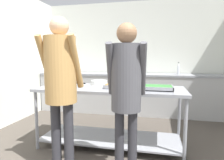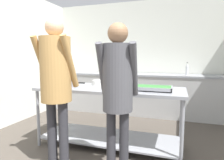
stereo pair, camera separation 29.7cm
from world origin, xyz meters
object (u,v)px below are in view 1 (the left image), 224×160
at_px(plate_stack, 99,83).
at_px(guest_serving_right, 126,84).
at_px(serving_tray_roast, 154,88).
at_px(guest_serving_left, 61,77).
at_px(water_bottle, 178,69).
at_px(sauce_pan, 66,85).
at_px(serving_tray_vegetables, 119,86).

height_order(plate_stack, guest_serving_right, guest_serving_right).
xyz_separation_m(plate_stack, serving_tray_roast, (0.86, -0.26, -0.01)).
bearing_deg(guest_serving_left, serving_tray_roast, 34.96).
xyz_separation_m(serving_tray_roast, guest_serving_left, (-1.02, -0.71, 0.19)).
distance_m(plate_stack, guest_serving_right, 1.14).
height_order(plate_stack, guest_serving_left, guest_serving_left).
bearing_deg(water_bottle, sauce_pan, -132.32).
relative_size(sauce_pan, serving_tray_roast, 0.92).
relative_size(serving_tray_roast, guest_serving_left, 0.29).
bearing_deg(serving_tray_roast, guest_serving_right, -111.15).
bearing_deg(water_bottle, guest_serving_right, -106.86).
bearing_deg(guest_serving_right, guest_serving_left, -179.94).
height_order(plate_stack, serving_tray_vegetables, plate_stack).
xyz_separation_m(guest_serving_right, water_bottle, (0.77, 2.53, 0.02)).
bearing_deg(guest_serving_left, water_bottle, 59.19).
relative_size(guest_serving_left, water_bottle, 6.44).
distance_m(sauce_pan, water_bottle, 2.59).
distance_m(sauce_pan, guest_serving_left, 0.68).
bearing_deg(guest_serving_right, serving_tray_vegetables, 106.46).
height_order(sauce_pan, guest_serving_left, guest_serving_left).
xyz_separation_m(serving_tray_roast, water_bottle, (0.49, 1.82, 0.16)).
distance_m(plate_stack, guest_serving_left, 1.00).
bearing_deg(serving_tray_roast, serving_tray_vegetables, 178.76).
bearing_deg(guest_serving_right, serving_tray_roast, 68.85).
bearing_deg(serving_tray_vegetables, plate_stack, 145.78).
height_order(guest_serving_left, guest_serving_right, guest_serving_left).
bearing_deg(serving_tray_roast, plate_stack, 163.00).
relative_size(sauce_pan, plate_stack, 1.74).
relative_size(sauce_pan, serving_tray_vegetables, 1.13).
bearing_deg(guest_serving_right, sauce_pan, 147.88).
xyz_separation_m(plate_stack, water_bottle, (1.35, 1.56, 0.15)).
bearing_deg(sauce_pan, serving_tray_roast, 4.42).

